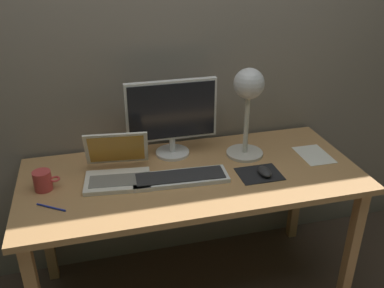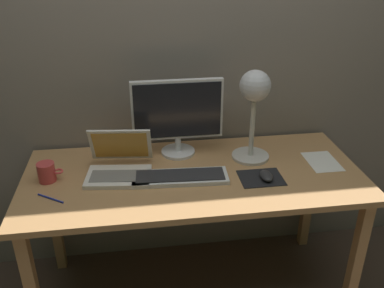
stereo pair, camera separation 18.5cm
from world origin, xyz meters
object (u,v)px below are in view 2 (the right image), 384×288
at_px(monitor, 177,114).
at_px(pen, 50,198).
at_px(desk_lamp, 254,97).
at_px(mouse, 266,176).
at_px(laptop, 120,161).
at_px(keyboard_main, 180,177).
at_px(coffee_mug, 47,172).

distance_m(monitor, pen, 0.71).
height_order(desk_lamp, mouse, desk_lamp).
distance_m(monitor, laptop, 0.37).
xyz_separation_m(monitor, keyboard_main, (-0.02, -0.26, -0.21)).
distance_m(monitor, desk_lamp, 0.39).
bearing_deg(mouse, laptop, 165.79).
xyz_separation_m(coffee_mug, pen, (0.03, -0.16, -0.04)).
bearing_deg(laptop, mouse, -14.21).
relative_size(monitor, desk_lamp, 1.00).
relative_size(laptop, desk_lamp, 0.71).
height_order(keyboard_main, laptop, laptop).
bearing_deg(mouse, pen, -178.53).
relative_size(monitor, keyboard_main, 1.01).
bearing_deg(laptop, monitor, 27.15).
bearing_deg(keyboard_main, laptop, 158.13).
bearing_deg(keyboard_main, desk_lamp, 23.36).
bearing_deg(monitor, mouse, -40.65).
bearing_deg(mouse, monitor, 139.35).
bearing_deg(mouse, coffee_mug, 172.36).
height_order(keyboard_main, coffee_mug, coffee_mug).
relative_size(mouse, pen, 0.69).
distance_m(monitor, mouse, 0.53).
height_order(mouse, coffee_mug, coffee_mug).
height_order(monitor, mouse, monitor).
xyz_separation_m(laptop, desk_lamp, (0.65, 0.05, 0.27)).
distance_m(laptop, mouse, 0.69).
relative_size(monitor, coffee_mug, 3.95).
xyz_separation_m(keyboard_main, desk_lamp, (0.38, 0.16, 0.31)).
distance_m(monitor, coffee_mug, 0.67).
distance_m(keyboard_main, pen, 0.57).
xyz_separation_m(keyboard_main, pen, (-0.57, -0.08, -0.01)).
distance_m(keyboard_main, desk_lamp, 0.51).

